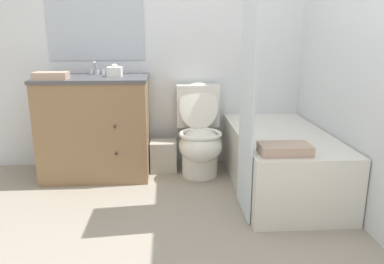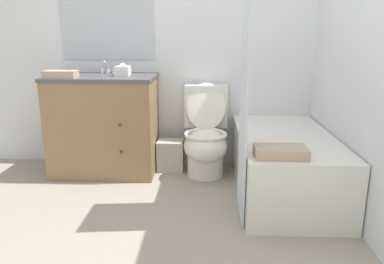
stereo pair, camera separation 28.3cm
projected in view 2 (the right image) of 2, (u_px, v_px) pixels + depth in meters
ground_plane at (172, 246)px, 2.29m from camera, size 14.00×14.00×0.00m
wall_back at (185, 34)px, 3.51m from camera, size 8.00×0.06×2.50m
wall_right at (351, 35)px, 2.68m from camera, size 0.05×2.57×2.50m
vanity_cabinet at (105, 124)px, 3.44m from camera, size 0.95×0.61×0.90m
sink_faucet at (107, 69)px, 3.50m from camera, size 0.14×0.12×0.12m
toilet at (206, 137)px, 3.39m from camera, size 0.40×0.64×0.83m
bathtub at (284, 163)px, 3.02m from camera, size 0.73×1.42×0.48m
shower_curtain at (245, 78)px, 2.46m from camera, size 0.02×0.42×1.95m
wastebasket at (171, 155)px, 3.56m from camera, size 0.25×0.21×0.28m
tissue_box at (123, 71)px, 3.31m from camera, size 0.12×0.15×0.11m
hand_towel_folded at (61, 74)px, 3.15m from camera, size 0.27×0.16×0.06m
bath_towel_folded at (281, 152)px, 2.43m from camera, size 0.34×0.20×0.07m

